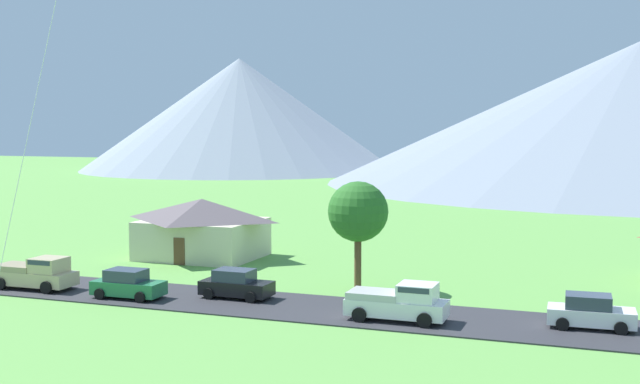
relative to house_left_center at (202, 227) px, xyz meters
The scene contains 10 objects.
road_strip 23.35m from the house_left_center, 34.49° to the right, with size 160.00×6.46×0.08m, color #2D2D33.
mountain_central_ridge 121.53m from the house_left_center, 114.58° to the left, with size 70.99×70.99×25.10m, color gray.
mountain_east_ridge 99.82m from the house_left_center, 70.27° to the left, with size 107.12×107.12×24.48m, color gray.
house_left_center is the anchor object (origin of this frame).
tree_center 16.68m from the house_left_center, 26.10° to the right, with size 3.74×3.74×6.74m.
parked_car_green_west_end 14.90m from the house_left_center, 78.31° to the right, with size 4.23×2.13×1.68m.
parked_car_white_mid_west 31.26m from the house_left_center, 23.56° to the right, with size 4.28×2.24×1.68m.
parked_car_black_east_end 15.31m from the house_left_center, 54.03° to the right, with size 4.22×2.12×1.68m.
pickup_truck_sand_west_side 14.81m from the house_left_center, 104.91° to the right, with size 5.23×2.38×1.99m.
pickup_truck_white_east_side 24.05m from the house_left_center, 36.55° to the right, with size 5.21×2.34×1.99m.
Camera 1 is at (10.34, -9.68, 10.19)m, focal length 44.81 mm.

